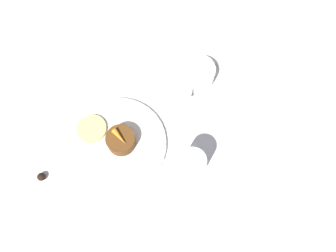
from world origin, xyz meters
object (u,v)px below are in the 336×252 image
(dinner_plate, at_px, (116,144))
(dessert_cake, at_px, (121,140))
(wine_glass, at_px, (191,165))
(fork, at_px, (136,89))
(coffee_cup, at_px, (197,74))

(dinner_plate, relative_size, dessert_cake, 3.57)
(wine_glass, relative_size, fork, 0.70)
(wine_glass, bearing_deg, fork, -129.89)
(dinner_plate, relative_size, fork, 1.45)
(wine_glass, xyz_separation_m, dessert_cake, (-0.02, -0.18, -0.05))
(dinner_plate, bearing_deg, wine_glass, 87.35)
(coffee_cup, height_order, fork, coffee_cup)
(dinner_plate, relative_size, wine_glass, 2.06)
(dinner_plate, bearing_deg, coffee_cup, 150.13)
(fork, bearing_deg, coffee_cup, 117.82)
(wine_glass, bearing_deg, coffee_cup, -166.76)
(coffee_cup, height_order, dessert_cake, coffee_cup)
(wine_glass, bearing_deg, dessert_cake, -95.17)
(dinner_plate, distance_m, fork, 0.16)
(dinner_plate, bearing_deg, fork, -176.85)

